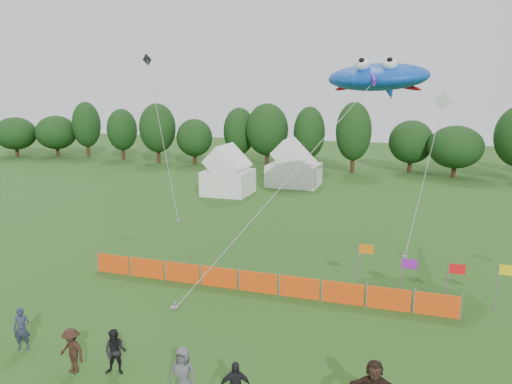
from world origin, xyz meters
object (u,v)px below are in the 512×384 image
(tent_left, at_px, (228,174))
(spectator_b, at_px, (115,352))
(spectator_c, at_px, (72,351))
(spectator_e, at_px, (183,374))
(barrier_fence, at_px, (258,282))
(stingray_kite, at_px, (379,78))
(tent_right, at_px, (294,168))
(spectator_a, at_px, (22,329))

(tent_left, relative_size, spectator_b, 2.60)
(spectator_c, bearing_deg, spectator_e, 8.06)
(barrier_fence, relative_size, stingray_kite, 0.85)
(tent_right, xyz_separation_m, barrier_fence, (5.04, -26.65, -1.31))
(spectator_b, xyz_separation_m, spectator_c, (-1.45, -0.40, 0.00))
(stingray_kite, bearing_deg, tent_left, 143.06)
(tent_right, bearing_deg, spectator_c, -88.01)
(spectator_a, bearing_deg, spectator_e, -31.85)
(spectator_b, distance_m, stingray_kite, 21.67)
(spectator_a, relative_size, spectator_c, 1.02)
(stingray_kite, bearing_deg, spectator_b, -109.75)
(barrier_fence, xyz_separation_m, spectator_a, (-6.59, -7.82, 0.31))
(tent_left, bearing_deg, spectator_b, -75.64)
(tent_right, height_order, barrier_fence, tent_right)
(barrier_fence, bearing_deg, spectator_c, -114.17)
(spectator_c, bearing_deg, barrier_fence, 76.29)
(spectator_c, distance_m, spectator_e, 4.28)
(spectator_a, bearing_deg, tent_left, 71.63)
(barrier_fence, relative_size, spectator_c, 11.24)
(tent_left, relative_size, spectator_c, 2.59)
(tent_left, height_order, spectator_b, tent_left)
(tent_right, bearing_deg, stingray_kite, -60.49)
(spectator_c, height_order, stingray_kite, stingray_kite)
(tent_right, bearing_deg, spectator_b, -85.62)
(spectator_e, bearing_deg, tent_left, 106.06)
(spectator_a, bearing_deg, stingray_kite, 34.40)
(tent_left, height_order, tent_right, tent_left)
(tent_left, distance_m, spectator_e, 31.24)
(spectator_e, bearing_deg, spectator_c, 174.53)
(tent_left, bearing_deg, spectator_c, -78.51)
(spectator_b, bearing_deg, stingray_kite, 55.43)
(barrier_fence, distance_m, spectator_a, 10.23)
(tent_right, distance_m, spectator_b, 34.88)
(spectator_b, bearing_deg, tent_right, 79.56)
(spectator_a, distance_m, spectator_e, 7.10)
(tent_right, bearing_deg, tent_left, -129.04)
(tent_right, height_order, spectator_c, tent_right)
(tent_right, height_order, spectator_a, tent_right)
(spectator_c, bearing_deg, tent_right, 102.45)
(spectator_e, xyz_separation_m, stingray_kite, (3.77, 18.97, 9.30))
(tent_right, height_order, stingray_kite, stingray_kite)
(spectator_e, bearing_deg, tent_right, 95.77)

